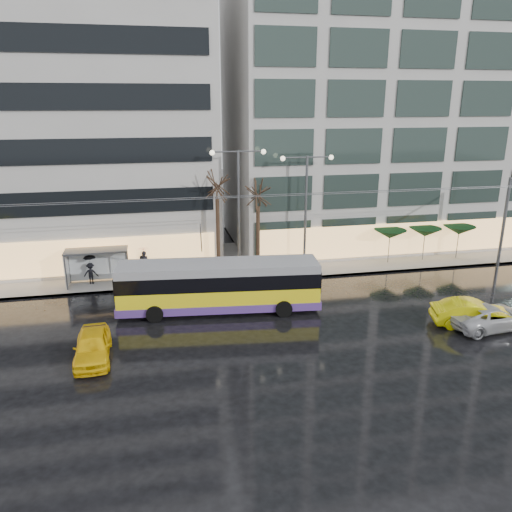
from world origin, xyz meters
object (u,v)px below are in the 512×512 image
object	(u,v)px
trolleybus	(219,288)
bus_shelter	(91,259)
street_lamp_near	(239,195)
taxi_a	(93,346)

from	to	relation	value
trolleybus	bus_shelter	distance (m)	10.14
street_lamp_near	taxi_a	distance (m)	15.33
street_lamp_near	taxi_a	bearing A→B (deg)	-130.43
bus_shelter	taxi_a	distance (m)	10.97
street_lamp_near	taxi_a	xyz separation A→B (m)	(-9.34, -10.96, -5.27)
street_lamp_near	bus_shelter	bearing A→B (deg)	-179.37
trolleybus	taxi_a	bearing A→B (deg)	-146.14
trolleybus	taxi_a	world-z (taller)	trolleybus
street_lamp_near	taxi_a	size ratio (longest dim) A/B	2.12
trolleybus	street_lamp_near	world-z (taller)	street_lamp_near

